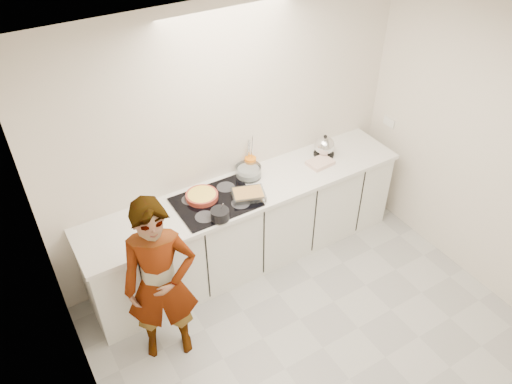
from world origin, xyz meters
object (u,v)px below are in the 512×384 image
hob (216,202)px  baking_dish (248,194)px  mixing_bowl (248,172)px  tart_dish (202,196)px  saucepan (220,214)px  utensil_crock (250,164)px  kettle (324,147)px  cook (161,284)px

hob → baking_dish: bearing=-19.1°
baking_dish → mixing_bowl: 0.34m
tart_dish → saucepan: bearing=-88.4°
utensil_crock → hob: bearing=-152.4°
hob → kettle: bearing=4.9°
utensil_crock → cook: size_ratio=0.09×
hob → saucepan: 0.25m
saucepan → cook: size_ratio=0.12×
tart_dish → cook: cook is taller
tart_dish → baking_dish: bearing=-29.1°
hob → mixing_bowl: 0.50m
hob → mixing_bowl: (0.46, 0.19, 0.05)m
hob → utensil_crock: bearing=27.6°
saucepan → utensil_crock: size_ratio=1.43×
hob → baking_dish: baking_dish is taller
utensil_crock → kettle: bearing=-12.0°
utensil_crock → tart_dish: bearing=-164.4°
mixing_bowl → cook: bearing=-149.1°
baking_dish → cook: cook is taller
hob → saucepan: saucepan is taller
mixing_bowl → cook: size_ratio=0.18×
baking_dish → cook: (-1.06, -0.45, -0.16)m
hob → utensil_crock: (0.53, 0.28, 0.06)m
saucepan → kettle: (1.38, 0.34, 0.04)m
hob → kettle: 1.32m
saucepan → utensil_crock: (0.61, 0.51, 0.01)m
baking_dish → cook: size_ratio=0.22×
baking_dish → utensil_crock: bearing=56.6°
hob → mixing_bowl: bearing=22.7°
tart_dish → mixing_bowl: mixing_bowl is taller
saucepan → kettle: size_ratio=0.81×
tart_dish → utensil_crock: (0.62, 0.17, 0.03)m
saucepan → mixing_bowl: (0.53, 0.42, -0.01)m
kettle → cook: cook is taller
kettle → utensil_crock: kettle is taller
saucepan → mixing_bowl: 0.68m
saucepan → kettle: kettle is taller
saucepan → baking_dish: 0.38m
baking_dish → utensil_crock: size_ratio=2.49×
kettle → cook: (-2.08, -0.66, -0.21)m
baking_dish → mixing_bowl: size_ratio=1.19×
kettle → saucepan: bearing=-166.1°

